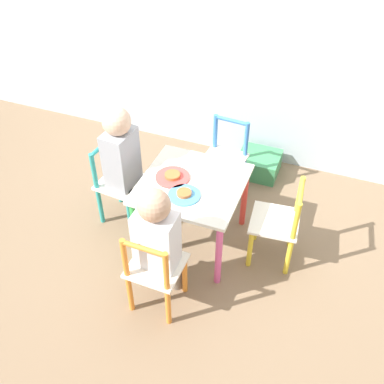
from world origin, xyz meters
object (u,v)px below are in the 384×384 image
kids_table (192,192)px  chair_blue (225,161)px  child_left (124,158)px  child_front (158,237)px  chair_teal (119,184)px  plate_left (173,177)px  plate_front (184,195)px  storage_bin (259,164)px  chair_yellow (279,224)px  chair_orange (155,271)px

kids_table → chair_blue: chair_blue is taller
child_left → child_front: (0.42, -0.47, -0.03)m
chair_teal → child_left: size_ratio=0.66×
chair_blue → plate_left: size_ratio=2.79×
kids_table → plate_left: 0.14m
plate_front → storage_bin: size_ratio=0.60×
chair_blue → plate_left: bearing=-102.8°
chair_yellow → storage_bin: bearing=-164.4°
chair_orange → storage_bin: size_ratio=1.86×
child_front → plate_front: size_ratio=4.36×
chair_teal → chair_blue: size_ratio=1.00×
plate_front → child_front: bearing=-91.3°
chair_orange → child_front: bearing=-90.0°
chair_blue → chair_teal: bearing=-135.2°
chair_blue → storage_bin: chair_blue is taller
plate_front → storage_bin: (0.21, 0.89, -0.38)m
chair_yellow → plate_left: chair_yellow is taller
plate_left → child_left: bearing=173.7°
chair_yellow → child_front: (-0.50, -0.48, 0.18)m
chair_blue → storage_bin: bearing=63.8°
chair_orange → storage_bin: 1.30m
chair_orange → plate_front: bearing=-90.3°
child_left → kids_table: bearing=-90.0°
plate_front → kids_table: bearing=90.0°
chair_orange → chair_blue: (0.04, 0.98, 0.00)m
child_left → plate_left: bearing=-91.7°
chair_teal → plate_front: chair_teal is taller
chair_blue → plate_front: bearing=-89.2°
kids_table → child_front: 0.44m
chair_yellow → child_left: child_left is taller
chair_yellow → chair_orange: bearing=-48.3°
child_left → plate_left: size_ratio=4.20×
kids_table → child_front: bearing=-91.0°
kids_table → plate_front: bearing=-90.0°
chair_teal → kids_table: bearing=-90.0°
chair_blue → storage_bin: 0.38m
kids_table → storage_bin: (0.21, 0.78, -0.30)m
plate_front → chair_orange: bearing=-91.2°
chair_orange → plate_front: (0.01, 0.38, 0.20)m
child_left → plate_front: 0.46m
storage_bin → chair_orange: bearing=-99.5°
chair_yellow → plate_left: 0.64m
chair_orange → plate_left: 0.54m
kids_table → plate_front: size_ratio=3.22×
plate_front → storage_bin: bearing=77.0°
chair_blue → child_front: size_ratio=0.71×
chair_blue → plate_front: size_ratio=3.07×
child_left → chair_orange: bearing=-136.6°
plate_left → chair_orange: bearing=-77.8°
chair_yellow → plate_front: size_ratio=3.07×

